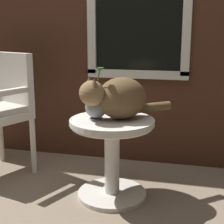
# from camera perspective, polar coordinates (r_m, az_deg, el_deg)

# --- Properties ---
(ground_plane) EXTENTS (6.00, 6.00, 0.00)m
(ground_plane) POSITION_cam_1_polar(r_m,az_deg,el_deg) (2.48, -6.66, -13.93)
(ground_plane) COLOR gray
(back_wall) EXTENTS (4.00, 0.07, 2.60)m
(back_wall) POSITION_cam_1_polar(r_m,az_deg,el_deg) (2.98, -1.42, 16.56)
(back_wall) COLOR #47281C
(back_wall) RESTS_ON ground_plane
(wicker_side_table) EXTENTS (0.57, 0.57, 0.56)m
(wicker_side_table) POSITION_cam_1_polar(r_m,az_deg,el_deg) (2.33, -0.00, -5.69)
(wicker_side_table) COLOR silver
(wicker_side_table) RESTS_ON ground_plane
(cat) EXTENTS (0.56, 0.48, 0.29)m
(cat) POSITION_cam_1_polar(r_m,az_deg,el_deg) (2.25, 1.12, 2.41)
(cat) COLOR brown
(cat) RESTS_ON wicker_side_table
(pewter_vase_with_ivy) EXTENTS (0.15, 0.15, 0.35)m
(pewter_vase_with_ivy) POSITION_cam_1_polar(r_m,az_deg,el_deg) (2.25, -2.67, 1.27)
(pewter_vase_with_ivy) COLOR gray
(pewter_vase_with_ivy) RESTS_ON wicker_side_table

